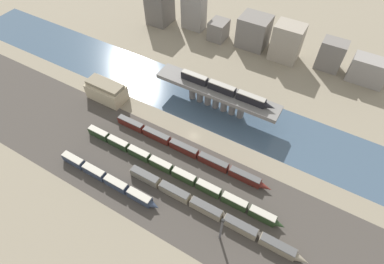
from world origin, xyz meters
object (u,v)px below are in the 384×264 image
at_px(train_yard_near, 108,179).
at_px(warehouse_building, 107,91).
at_px(train_yard_outer, 187,150).
at_px(train_on_bridge, 225,89).
at_px(train_yard_far, 175,172).
at_px(signal_tower, 221,229).
at_px(train_yard_mid, 210,211).

xyz_separation_m(train_yard_near, warehouse_building, (-30.80, 36.61, 2.51)).
bearing_deg(train_yard_outer, train_on_bridge, 86.40).
distance_m(train_yard_far, train_yard_outer, 11.62).
bearing_deg(warehouse_building, train_yard_near, -49.92).
distance_m(train_on_bridge, signal_tower, 61.38).
bearing_deg(train_yard_far, signal_tower, -27.10).
relative_size(warehouse_building, signal_tower, 1.26).
relative_size(train_yard_far, warehouse_building, 4.78).
bearing_deg(warehouse_building, train_yard_far, -22.03).
height_order(train_yard_far, signal_tower, signal_tower).
distance_m(train_yard_outer, warehouse_building, 51.07).
bearing_deg(train_yard_near, train_yard_far, 37.48).
relative_size(train_on_bridge, train_yard_far, 0.51).
bearing_deg(warehouse_building, train_yard_outer, -10.44).
bearing_deg(train_yard_near, train_on_bridge, 69.68).
relative_size(train_yard_near, train_yard_far, 0.52).
distance_m(train_yard_mid, warehouse_building, 76.54).
distance_m(train_yard_near, train_yard_mid, 41.09).
distance_m(train_yard_outer, signal_tower, 38.10).
xyz_separation_m(train_on_bridge, train_yard_near, (-21.25, -57.38, -10.93)).
xyz_separation_m(train_yard_near, train_yard_outer, (19.36, 27.36, -0.05)).
xyz_separation_m(train_yard_near, train_yard_far, (20.61, 15.80, 0.06)).
xyz_separation_m(train_yard_mid, signal_tower, (7.11, -6.16, 5.48)).
bearing_deg(train_yard_near, train_yard_mid, 11.62).
bearing_deg(train_on_bridge, signal_tower, -64.70).
relative_size(train_yard_far, signal_tower, 6.04).
bearing_deg(train_yard_near, signal_tower, 2.55).
bearing_deg(train_yard_mid, signal_tower, -40.90).
xyz_separation_m(train_on_bridge, warehouse_building, (-52.05, -20.77, -8.42)).
bearing_deg(train_yard_far, train_on_bridge, 89.13).
height_order(train_on_bridge, warehouse_building, train_on_bridge).
xyz_separation_m(train_yard_near, train_yard_mid, (40.25, 8.28, -0.05)).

